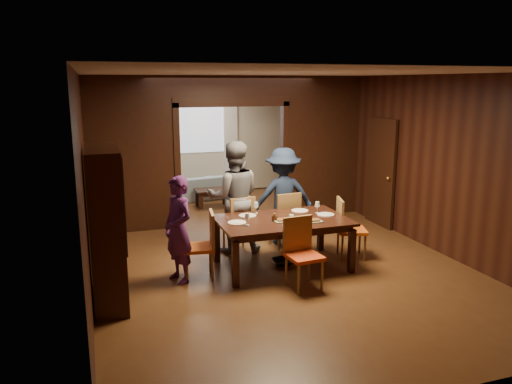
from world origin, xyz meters
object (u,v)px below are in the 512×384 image
object	(u,v)px
person_navy	(283,196)
dining_table	(282,243)
chair_right	(352,228)
chair_far_l	(238,224)
person_purple	(178,230)
chair_far_r	(284,219)
hutch	(106,227)
sofa	(203,187)
person_grey	(234,197)
chair_left	(198,245)
chair_near	(304,254)
coffee_table	(213,198)

from	to	relation	value
person_navy	dining_table	bearing A→B (deg)	76.47
chair_right	chair_far_l	bearing A→B (deg)	80.28
person_purple	chair_far_r	world-z (taller)	person_purple
person_navy	chair_right	bearing A→B (deg)	135.75
person_purple	hutch	world-z (taller)	hutch
sofa	person_navy	bearing A→B (deg)	89.40
person_grey	chair_far_r	distance (m)	0.98
person_grey	chair_far_r	bearing A→B (deg)	-170.58
sofa	chair_right	size ratio (longest dim) A/B	2.02
chair_right	hutch	world-z (taller)	hutch
chair_left	hutch	bearing A→B (deg)	-63.18
chair_left	hutch	size ratio (longest dim) A/B	0.48
person_grey	hutch	bearing A→B (deg)	43.98
hutch	chair_far_r	bearing A→B (deg)	24.61
person_navy	chair_far_l	xyz separation A→B (m)	(-0.87, -0.20, -0.36)
person_purple	sofa	distance (m)	5.20
chair_far_r	chair_near	size ratio (longest dim) A/B	1.00
person_grey	dining_table	xyz separation A→B (m)	(0.50, -0.93, -0.55)
dining_table	person_purple	bearing A→B (deg)	-178.28
dining_table	chair_right	size ratio (longest dim) A/B	2.01
coffee_table	chair_right	size ratio (longest dim) A/B	0.82
person_grey	coffee_table	xyz separation A→B (m)	(0.39, 3.12, -0.73)
dining_table	person_navy	bearing A→B (deg)	68.34
person_purple	person_navy	world-z (taller)	person_navy
chair_far_l	dining_table	bearing A→B (deg)	109.06
person_navy	chair_near	bearing A→B (deg)	85.27
sofa	chair_near	xyz separation A→B (m)	(0.13, -5.76, 0.20)
hutch	person_navy	bearing A→B (deg)	26.68
coffee_table	person_purple	bearing A→B (deg)	-109.89
person_purple	chair_left	distance (m)	0.40
person_purple	chair_near	bearing A→B (deg)	41.26
person_grey	hutch	distance (m)	2.47
coffee_table	chair_far_l	size ratio (longest dim) A/B	0.82
sofa	chair_far_r	size ratio (longest dim) A/B	2.02
person_grey	coffee_table	world-z (taller)	person_grey
person_purple	chair_right	distance (m)	2.81
coffee_table	chair_near	xyz separation A→B (m)	(0.09, -4.89, 0.28)
dining_table	chair_far_l	size ratio (longest dim) A/B	2.01
person_purple	chair_left	bearing A→B (deg)	74.92
sofa	chair_far_l	xyz separation A→B (m)	(-0.31, -4.05, 0.20)
sofa	coffee_table	size ratio (longest dim) A/B	2.45
person_purple	chair_far_l	distance (m)	1.49
person_grey	chair_near	xyz separation A→B (m)	(0.49, -1.77, -0.44)
dining_table	chair_left	world-z (taller)	chair_left
person_navy	dining_table	world-z (taller)	person_navy
coffee_table	person_grey	bearing A→B (deg)	-97.20
coffee_table	chair_left	xyz separation A→B (m)	(-1.20, -4.06, 0.28)
chair_far_l	hutch	xyz separation A→B (m)	(-2.11, -1.30, 0.52)
person_navy	coffee_table	distance (m)	3.09
chair_far_l	chair_far_r	bearing A→B (deg)	174.90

